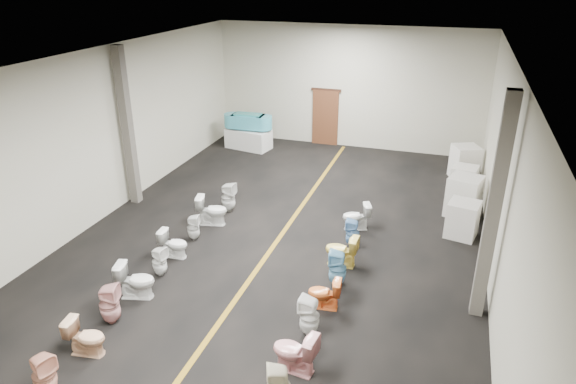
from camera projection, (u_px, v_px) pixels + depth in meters
name	position (u px, v px, depth m)	size (l,w,h in m)	color
floor	(277.00, 241.00, 12.97)	(16.00, 16.00, 0.00)	black
ceiling	(275.00, 60.00, 11.15)	(16.00, 16.00, 0.00)	black
wall_back	(348.00, 88.00, 19.02)	(10.00, 10.00, 0.00)	#BBB79F
wall_left	(97.00, 137.00, 13.48)	(16.00, 16.00, 0.00)	#BBB79F
wall_right	(503.00, 183.00, 10.64)	(16.00, 16.00, 0.00)	#BBB79F
aisle_stripe	(277.00, 241.00, 12.96)	(0.12, 15.60, 0.01)	#825E12
back_door	(325.00, 118.00, 19.68)	(1.00, 0.10, 2.10)	#562D19
door_frame	(326.00, 90.00, 19.26)	(1.15, 0.08, 0.10)	#331C11
column_left	(127.00, 128.00, 14.28)	(0.25, 0.25, 4.50)	#59544C
column_right	(493.00, 211.00, 9.40)	(0.25, 0.25, 4.50)	#59544C
display_table	(249.00, 139.00, 19.48)	(1.66, 0.83, 0.74)	silver
bathtub	(248.00, 121.00, 19.20)	(1.86, 0.71, 0.55)	#40A5B9
appliance_crate_a	(463.00, 219.00, 13.05)	(0.73, 0.73, 0.94)	beige
appliance_crate_b	(464.00, 196.00, 14.13)	(0.82, 0.82, 1.13)	silver
appliance_crate_c	(464.00, 179.00, 15.67)	(0.72, 0.72, 0.81)	silver
appliance_crate_d	(465.00, 162.00, 16.61)	(0.77, 0.77, 1.10)	silver
toilet_left_1	(44.00, 375.00, 8.16)	(0.37, 0.38, 0.82)	#E9A185
toilet_left_2	(86.00, 337.00, 9.07)	(0.40, 0.70, 0.71)	#E9B48A
toilet_left_3	(110.00, 304.00, 9.84)	(0.38, 0.39, 0.85)	#D59895
toilet_left_4	(136.00, 280.00, 10.64)	(0.44, 0.78, 0.79)	silver
toilet_left_5	(159.00, 261.00, 11.40)	(0.32, 0.33, 0.71)	white
toilet_left_6	(174.00, 244.00, 12.15)	(0.39, 0.68, 0.69)	white
toilet_left_7	(193.00, 227.00, 12.92)	(0.31, 0.31, 0.68)	silver
toilet_left_8	(212.00, 210.00, 13.67)	(0.45, 0.80, 0.81)	white
toilet_left_9	(228.00, 197.00, 14.39)	(0.39, 0.39, 0.86)	silver
toilet_right_3	(295.00, 352.00, 8.66)	(0.45, 0.78, 0.80)	pink
toilet_right_4	(309.00, 316.00, 9.52)	(0.37, 0.38, 0.82)	white
toilet_right_5	(324.00, 293.00, 10.31)	(0.38, 0.66, 0.68)	orange
toilet_right_6	(338.00, 268.00, 11.02)	(0.38, 0.39, 0.84)	#68A8CB
toilet_right_7	(341.00, 251.00, 11.78)	(0.43, 0.75, 0.77)	#EBCF56
toilet_right_8	(352.00, 233.00, 12.61)	(0.33, 0.33, 0.72)	#699BCE
toilet_right_9	(356.00, 217.00, 13.42)	(0.41, 0.71, 0.73)	silver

